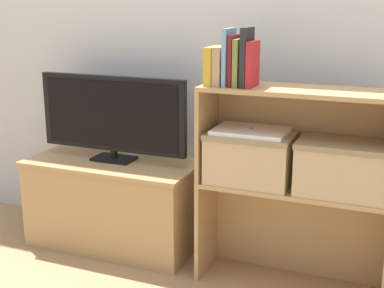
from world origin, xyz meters
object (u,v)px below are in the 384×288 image
tv (112,115)px  book_mustard (213,66)px  book_olive (240,63)px  book_tan (221,66)px  laptop (251,131)px  tv_stand (116,202)px  book_skyblue (229,57)px  book_maroon (233,61)px  storage_basket_right (343,166)px  book_charcoal (247,57)px  book_crimson (253,64)px  storage_basket_left (250,155)px

tv → book_mustard: (0.60, -0.12, 0.30)m
book_mustard → book_olive: (0.12, -0.00, 0.02)m
book_tan → laptop: bearing=10.4°
tv_stand → book_skyblue: bearing=-10.3°
book_mustard → book_maroon: size_ratio=0.76×
book_tan → book_skyblue: book_skyblue is taller
book_skyblue → tv: bearing=169.9°
storage_basket_right → book_mustard: bearing=-177.5°
book_mustard → book_tan: book_tan is taller
tv_stand → tv: 0.48m
book_olive → storage_basket_right: (0.47, 0.03, -0.42)m
book_charcoal → tv: bearing=170.9°
tv → book_maroon: size_ratio=3.73×
tv → storage_basket_right: bearing=-4.6°
tv → book_mustard: 0.68m
book_tan → book_skyblue: 0.05m
book_crimson → storage_basket_left: book_crimson is taller
laptop → tv_stand: bearing=172.9°
storage_basket_right → laptop: 0.43m
book_tan → storage_basket_right: size_ratio=0.44×
tv → book_charcoal: book_charcoal is taller
book_skyblue → book_charcoal: book_charcoal is taller
book_mustard → book_crimson: size_ratio=0.85×
tv_stand → book_olive: (0.73, -0.12, 0.80)m
book_tan → book_olive: (0.09, -0.00, 0.02)m
book_tan → book_mustard: bearing=180.0°
book_tan → storage_basket_right: 0.69m
book_skyblue → storage_basket_left: bearing=13.9°
book_mustard → book_charcoal: 0.16m
storage_basket_left → laptop: laptop is taller
book_charcoal → book_crimson: (0.03, 0.00, -0.03)m
book_maroon → laptop: book_maroon is taller
book_tan → book_olive: bearing=-0.0°
laptop → storage_basket_right: bearing=0.0°
book_charcoal → book_mustard: bearing=180.0°
book_maroon → storage_basket_right: book_maroon is taller
book_mustard → book_crimson: 0.18m
tv_stand → book_mustard: size_ratio=5.39×
book_maroon → storage_basket_right: 0.66m
book_charcoal → storage_basket_left: (0.02, 0.03, -0.45)m
book_crimson → storage_basket_right: bearing=3.6°
book_mustard → book_olive: book_olive is taller
storage_basket_left → book_mustard: bearing=-171.8°
storage_basket_right → laptop: bearing=180.0°
book_skyblue → laptop: book_skyblue is taller
tv_stand → laptop: 0.93m
book_maroon → tv_stand: bearing=170.0°
tv_stand → book_maroon: (0.70, -0.12, 0.81)m
tv → laptop: 0.79m
book_maroon → storage_basket_left: bearing=17.3°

